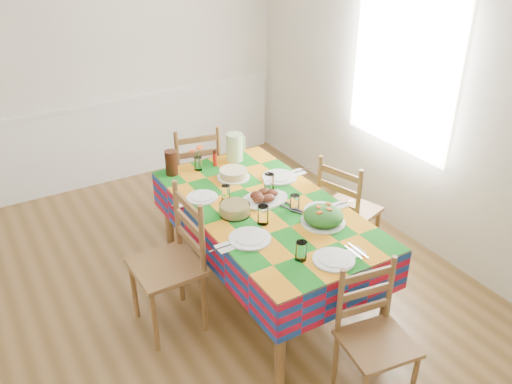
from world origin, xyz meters
TOP-DOWN VIEW (x-y plane):
  - room at (0.00, 0.00)m, footprint 4.58×5.08m
  - wainscot at (0.00, 2.48)m, footprint 4.41×0.06m
  - window_right at (2.23, 0.30)m, footprint 0.00×1.40m
  - dining_table at (0.71, 0.01)m, footprint 1.05×1.95m
  - setting_near_head at (0.66, -0.74)m, footprint 0.44×0.29m
  - setting_left_near at (0.44, -0.26)m, footprint 0.53×0.31m
  - setting_left_far at (0.40, 0.33)m, footprint 0.44×0.26m
  - setting_right_near at (0.97, -0.22)m, footprint 0.49×0.28m
  - setting_right_far at (0.98, 0.30)m, footprint 0.53×0.31m
  - meat_platter at (0.74, 0.09)m, footprint 0.38×0.27m
  - salad_platter at (0.93, -0.39)m, footprint 0.32×0.32m
  - pasta_bowl at (0.45, 0.03)m, footprint 0.23×0.23m
  - cake at (0.72, 0.54)m, footprint 0.27×0.27m
  - serving_utensils at (0.84, -0.07)m, footprint 0.14×0.31m
  - flower_vase at (0.54, 0.83)m, footprint 0.14×0.11m
  - hot_sauce at (0.70, 0.82)m, footprint 0.03×0.03m
  - green_pitcher at (0.89, 0.84)m, footprint 0.14×0.14m
  - tea_pitcher at (0.32, 0.86)m, footprint 0.10×0.10m
  - name_card at (0.72, -0.89)m, footprint 0.09×0.03m
  - chair_near at (0.71, -1.21)m, footprint 0.46×0.44m
  - chair_far at (0.70, 1.24)m, footprint 0.52×0.50m
  - chair_left at (-0.07, 0.02)m, footprint 0.45×0.47m
  - chair_right at (1.48, 0.00)m, footprint 0.52×0.54m

SIDE VIEW (x-z plane):
  - chair_near at x=0.71m, z-range -0.01..0.91m
  - chair_right at x=1.48m, z-range -0.01..0.97m
  - wainscot at x=0.00m, z-range 0.03..0.95m
  - chair_far at x=0.70m, z-range -0.01..0.99m
  - chair_left at x=-0.07m, z-range -0.01..1.04m
  - dining_table at x=0.71m, z-range 0.30..1.05m
  - serving_utensils at x=0.84m, z-range 0.76..0.76m
  - name_card at x=0.72m, z-range 0.76..0.78m
  - setting_left_far at x=0.40m, z-range 0.73..0.84m
  - setting_right_near at x=0.97m, z-range 0.72..0.85m
  - setting_near_head at x=0.66m, z-range 0.72..0.85m
  - meat_platter at x=0.74m, z-range 0.75..0.82m
  - setting_right_far at x=0.98m, z-range 0.72..0.86m
  - setting_left_near at x=0.44m, z-range 0.72..0.86m
  - cake at x=0.72m, z-range 0.76..0.83m
  - pasta_bowl at x=0.45m, z-range 0.76..0.84m
  - salad_platter at x=0.93m, z-range 0.74..0.87m
  - hot_sauce at x=0.70m, z-range 0.76..0.90m
  - flower_vase at x=0.54m, z-range 0.74..0.96m
  - tea_pitcher at x=0.32m, z-range 0.76..0.96m
  - green_pitcher at x=0.89m, z-range 0.76..1.00m
  - room at x=0.00m, z-range -0.04..2.74m
  - window_right at x=2.23m, z-range 0.80..2.20m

